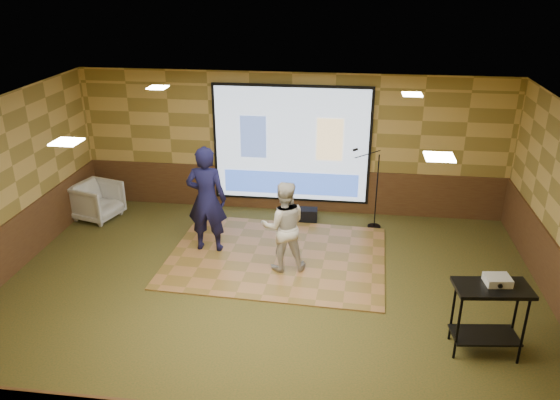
# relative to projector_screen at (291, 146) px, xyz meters

# --- Properties ---
(ground) EXTENTS (9.00, 9.00, 0.00)m
(ground) POSITION_rel_projector_screen_xyz_m (0.00, -3.44, -1.47)
(ground) COLOR #313E1C
(ground) RESTS_ON ground
(room_shell) EXTENTS (9.04, 7.04, 3.02)m
(room_shell) POSITION_rel_projector_screen_xyz_m (0.00, -3.44, 0.62)
(room_shell) COLOR tan
(room_shell) RESTS_ON ground
(wainscot_back) EXTENTS (9.00, 0.04, 0.95)m
(wainscot_back) POSITION_rel_projector_screen_xyz_m (0.00, 0.04, -1.00)
(wainscot_back) COLOR #492A18
(wainscot_back) RESTS_ON ground
(wainscot_left) EXTENTS (0.04, 7.00, 0.95)m
(wainscot_left) POSITION_rel_projector_screen_xyz_m (-4.48, -3.44, -1.00)
(wainscot_left) COLOR #492A18
(wainscot_left) RESTS_ON ground
(projector_screen) EXTENTS (3.32, 0.06, 2.52)m
(projector_screen) POSITION_rel_projector_screen_xyz_m (0.00, 0.00, 0.00)
(projector_screen) COLOR black
(projector_screen) RESTS_ON room_shell
(downlight_nw) EXTENTS (0.32, 0.32, 0.02)m
(downlight_nw) POSITION_rel_projector_screen_xyz_m (-2.20, -1.64, 1.50)
(downlight_nw) COLOR #FFEFBF
(downlight_nw) RESTS_ON room_shell
(downlight_ne) EXTENTS (0.32, 0.32, 0.02)m
(downlight_ne) POSITION_rel_projector_screen_xyz_m (2.20, -1.64, 1.50)
(downlight_ne) COLOR #FFEFBF
(downlight_ne) RESTS_ON room_shell
(downlight_sw) EXTENTS (0.32, 0.32, 0.02)m
(downlight_sw) POSITION_rel_projector_screen_xyz_m (-2.20, -4.94, 1.50)
(downlight_sw) COLOR #FFEFBF
(downlight_sw) RESTS_ON room_shell
(downlight_se) EXTENTS (0.32, 0.32, 0.02)m
(downlight_se) POSITION_rel_projector_screen_xyz_m (2.20, -4.94, 1.50)
(downlight_se) COLOR #FFEFBF
(downlight_se) RESTS_ON room_shell
(dance_floor) EXTENTS (4.03, 3.14, 0.03)m
(dance_floor) POSITION_rel_projector_screen_xyz_m (-0.01, -2.14, -1.46)
(dance_floor) COLOR #A16B3B
(dance_floor) RESTS_ON ground
(player_left) EXTENTS (0.74, 0.49, 2.01)m
(player_left) POSITION_rel_projector_screen_xyz_m (-1.32, -2.01, -0.44)
(player_left) COLOR #14133D
(player_left) RESTS_ON dance_floor
(player_right) EXTENTS (0.90, 0.77, 1.62)m
(player_right) POSITION_rel_projector_screen_xyz_m (0.16, -2.55, -0.64)
(player_right) COLOR beige
(player_right) RESTS_ON dance_floor
(av_table) EXTENTS (0.99, 0.52, 1.04)m
(av_table) POSITION_rel_projector_screen_xyz_m (3.18, -4.42, -0.73)
(av_table) COLOR black
(av_table) RESTS_ON ground
(projector) EXTENTS (0.36, 0.31, 0.11)m
(projector) POSITION_rel_projector_screen_xyz_m (3.24, -4.34, -0.38)
(projector) COLOR silver
(projector) RESTS_ON av_table
(mic_stand) EXTENTS (0.66, 0.27, 1.68)m
(mic_stand) POSITION_rel_projector_screen_xyz_m (1.74, -0.61, -0.98)
(mic_stand) COLOR black
(mic_stand) RESTS_ON ground
(banquet_chair) EXTENTS (1.06, 1.04, 0.78)m
(banquet_chair) POSITION_rel_projector_screen_xyz_m (-4.00, -0.93, -1.08)
(banquet_chair) COLOR gray
(banquet_chair) RESTS_ON ground
(duffel_bag) EXTENTS (0.42, 0.29, 0.26)m
(duffel_bag) POSITION_rel_projector_screen_xyz_m (0.41, -0.47, -1.35)
(duffel_bag) COLOR black
(duffel_bag) RESTS_ON ground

